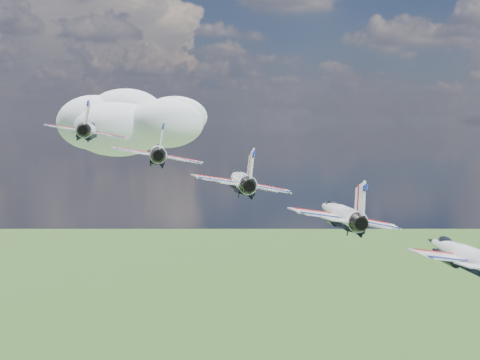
{
  "coord_description": "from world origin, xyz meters",
  "views": [
    {
      "loc": [
        11.53,
        -65.93,
        160.17
      ],
      "look_at": [
        18.84,
        8.08,
        153.67
      ],
      "focal_mm": 50.0,
      "sensor_mm": 36.0,
      "label": 1
    }
  ],
  "objects_px": {
    "jet_1": "(158,153)",
    "jet_2": "(240,180)",
    "jet_3": "(339,213)",
    "jet_0": "(89,130)",
    "jet_4": "(461,253)"
  },
  "relations": [
    {
      "from": "jet_3",
      "to": "jet_4",
      "type": "relative_size",
      "value": 1.0
    },
    {
      "from": "jet_1",
      "to": "jet_3",
      "type": "height_order",
      "value": "jet_1"
    },
    {
      "from": "jet_3",
      "to": "jet_1",
      "type": "bearing_deg",
      "value": 136.88
    },
    {
      "from": "jet_1",
      "to": "jet_3",
      "type": "bearing_deg",
      "value": -43.12
    },
    {
      "from": "jet_0",
      "to": "jet_4",
      "type": "height_order",
      "value": "jet_0"
    },
    {
      "from": "jet_0",
      "to": "jet_4",
      "type": "bearing_deg",
      "value": -43.12
    },
    {
      "from": "jet_1",
      "to": "jet_2",
      "type": "relative_size",
      "value": 1.0
    },
    {
      "from": "jet_1",
      "to": "jet_3",
      "type": "xyz_separation_m",
      "value": [
        18.56,
        -16.38,
        -5.45
      ]
    },
    {
      "from": "jet_1",
      "to": "jet_4",
      "type": "bearing_deg",
      "value": -43.12
    },
    {
      "from": "jet_1",
      "to": "jet_4",
      "type": "height_order",
      "value": "jet_1"
    },
    {
      "from": "jet_4",
      "to": "jet_2",
      "type": "bearing_deg",
      "value": 136.88
    },
    {
      "from": "jet_1",
      "to": "jet_4",
      "type": "xyz_separation_m",
      "value": [
        27.85,
        -24.57,
        -8.17
      ]
    },
    {
      "from": "jet_2",
      "to": "jet_0",
      "type": "bearing_deg",
      "value": 136.88
    },
    {
      "from": "jet_1",
      "to": "jet_4",
      "type": "distance_m",
      "value": 38.02
    },
    {
      "from": "jet_0",
      "to": "jet_3",
      "type": "height_order",
      "value": "jet_0"
    }
  ]
}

